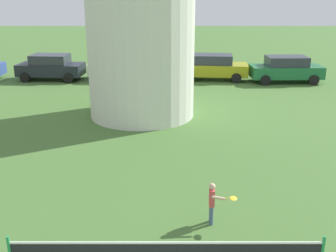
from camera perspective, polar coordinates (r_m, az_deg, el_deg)
player_far at (r=10.00m, az=6.45°, el=-10.27°), size 0.66×0.47×1.06m
parked_car_black at (r=26.64m, az=-15.67°, el=7.91°), size 4.08×2.16×1.56m
parked_car_cream at (r=25.85m, az=-5.71°, el=8.19°), size 4.52×2.21×1.56m
parked_car_mustard at (r=25.78m, az=6.33°, el=8.15°), size 4.47×2.22×1.56m
parked_car_green at (r=25.93m, az=16.25°, el=7.58°), size 4.26×1.98×1.56m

